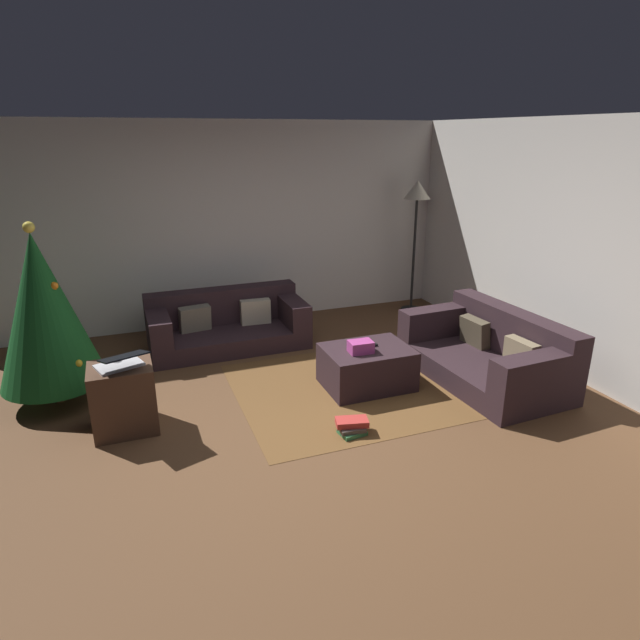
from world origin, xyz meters
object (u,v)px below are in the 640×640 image
object	(u,v)px
couch_left	(227,324)
laptop	(121,362)
tv_remote	(371,343)
corner_lamp	(417,201)
couch_right	(490,353)
side_table	(124,398)
ottoman	(367,367)
gift_box	(361,347)
book_stack	(352,426)
christmas_tree	(43,310)

from	to	relation	value
couch_left	laptop	size ratio (longest dim) A/B	3.81
tv_remote	corner_lamp	world-z (taller)	corner_lamp
couch_right	side_table	world-z (taller)	couch_right
couch_left	ottoman	size ratio (longest dim) A/B	2.15
side_table	tv_remote	bearing A→B (deg)	2.81
couch_left	laptop	xyz separation A→B (m)	(-1.20, -1.71, 0.39)
gift_box	book_stack	size ratio (longest dim) A/B	0.76
tv_remote	christmas_tree	distance (m)	3.10
couch_left	tv_remote	world-z (taller)	couch_left
corner_lamp	side_table	bearing A→B (deg)	-152.63
couch_left	corner_lamp	size ratio (longest dim) A/B	1.01
ottoman	book_stack	bearing A→B (deg)	-122.86
gift_box	side_table	bearing A→B (deg)	178.99
couch_left	corner_lamp	bearing A→B (deg)	-172.30
side_table	gift_box	bearing A→B (deg)	-1.01
couch_right	gift_box	size ratio (longest dim) A/B	7.82
corner_lamp	gift_box	bearing A→B (deg)	-130.31
couch_left	tv_remote	bearing A→B (deg)	126.79
ottoman	christmas_tree	bearing A→B (deg)	165.71
laptop	gift_box	bearing A→B (deg)	0.35
tv_remote	book_stack	world-z (taller)	tv_remote
christmas_tree	laptop	xyz separation A→B (m)	(0.61, -0.82, -0.27)
couch_left	side_table	xyz separation A→B (m)	(-1.22, -1.66, 0.04)
couch_left	ottoman	distance (m)	1.96
couch_left	christmas_tree	bearing A→B (deg)	25.69
couch_right	gift_box	distance (m)	1.42
side_table	book_stack	size ratio (longest dim) A/B	1.96
couch_right	corner_lamp	xyz separation A→B (m)	(0.39, 2.30, 1.29)
christmas_tree	book_stack	bearing A→B (deg)	-32.58
couch_left	laptop	distance (m)	2.13
tv_remote	book_stack	size ratio (longest dim) A/B	0.53
christmas_tree	tv_remote	bearing A→B (deg)	-12.29
couch_left	book_stack	size ratio (longest dim) A/B	6.09
book_stack	corner_lamp	distance (m)	3.87
couch_left	gift_box	size ratio (longest dim) A/B	7.99
christmas_tree	side_table	bearing A→B (deg)	-52.34
side_table	corner_lamp	distance (m)	4.66
tv_remote	laptop	world-z (taller)	laptop
tv_remote	couch_right	bearing A→B (deg)	-25.03
ottoman	christmas_tree	size ratio (longest dim) A/B	0.50
couch_right	laptop	distance (m)	3.60
gift_box	couch_right	bearing A→B (deg)	-8.11
couch_right	book_stack	xyz separation A→B (m)	(-1.80, -0.52, -0.20)
corner_lamp	ottoman	bearing A→B (deg)	-129.53
couch_left	ottoman	bearing A→B (deg)	123.22
ottoman	gift_box	size ratio (longest dim) A/B	3.71
couch_right	side_table	bearing A→B (deg)	83.47
tv_remote	christmas_tree	size ratio (longest dim) A/B	0.09
ottoman	laptop	distance (m)	2.33
couch_left	side_table	bearing A→B (deg)	53.21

